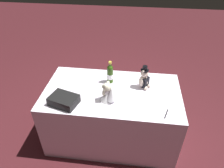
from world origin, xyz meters
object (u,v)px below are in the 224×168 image
object	(u,v)px
teddy_bear_bride	(108,93)
gift_case_black	(64,100)
teddy_bear_groom	(144,79)
champagne_bottle	(110,74)
signing_pen	(166,114)

from	to	relation	value
teddy_bear_bride	gift_case_black	size ratio (longest dim) A/B	0.69
teddy_bear_bride	gift_case_black	bearing A→B (deg)	13.14
teddy_bear_groom	champagne_bottle	xyz separation A→B (m)	(0.40, -0.05, 0.01)
signing_pen	gift_case_black	distance (m)	1.06
signing_pen	gift_case_black	world-z (taller)	gift_case_black
teddy_bear_bride	signing_pen	distance (m)	0.63
teddy_bear_bride	signing_pen	xyz separation A→B (m)	(-0.61, 0.14, -0.10)
signing_pen	gift_case_black	xyz separation A→B (m)	(1.06, -0.03, 0.04)
teddy_bear_groom	signing_pen	size ratio (longest dim) A/B	2.05
champagne_bottle	gift_case_black	xyz separation A→B (m)	(0.43, 0.45, -0.07)
teddy_bear_groom	teddy_bear_bride	bearing A→B (deg)	37.31
teddy_bear_bride	champagne_bottle	world-z (taller)	champagne_bottle
teddy_bear_bride	signing_pen	world-z (taller)	teddy_bear_bride
teddy_bear_groom	signing_pen	xyz separation A→B (m)	(-0.23, 0.43, -0.11)
champagne_bottle	signing_pen	size ratio (longest dim) A/B	2.05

